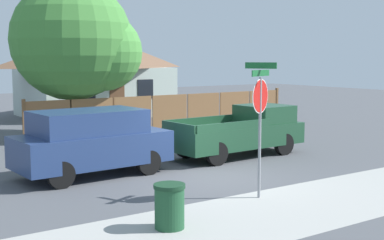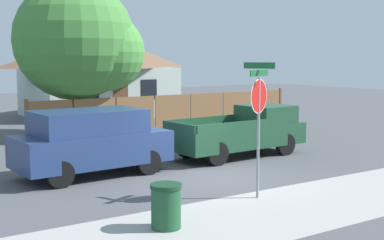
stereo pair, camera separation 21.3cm
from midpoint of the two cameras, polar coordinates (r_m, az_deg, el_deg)
The scene contains 9 objects.
ground_plane at distance 15.51m, azimuth 2.48°, elevation -6.10°, with size 80.00×80.00×0.00m, color #4C4F54.
sidewalk_strip at distance 12.88m, azimuth 12.13°, elevation -8.91°, with size 36.00×3.20×0.01m.
wooden_fence at distance 24.77m, azimuth -1.84°, elevation 0.72°, with size 13.63×0.12×1.82m.
house at distance 32.34m, azimuth -9.77°, elevation 5.03°, with size 8.62×6.28×4.91m.
oak_tree at distance 23.67m, azimuth -11.49°, elevation 8.08°, with size 5.44×5.18×6.77m.
red_suv at distance 15.77m, azimuth -10.30°, elevation -2.17°, with size 4.51×2.19×1.93m.
orange_pickup at distance 18.76m, azimuth 5.68°, elevation -1.26°, with size 5.10×2.10×1.72m.
stop_sign at distance 12.99m, azimuth 7.60°, elevation 1.47°, with size 0.86×0.77×3.32m.
trash_bin at distance 10.89m, azimuth -2.23°, elevation -9.15°, with size 0.64×0.64×0.91m.
Camera 2 is at (-8.90, -12.23, 3.44)m, focal length 50.00 mm.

